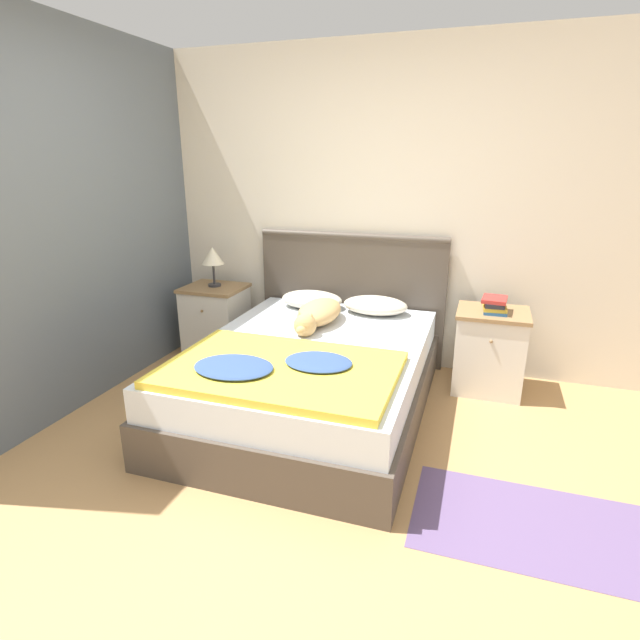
{
  "coord_description": "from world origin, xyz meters",
  "views": [
    {
      "loc": [
        0.92,
        -1.92,
        1.69
      ],
      "look_at": [
        -0.12,
        1.23,
        0.61
      ],
      "focal_mm": 28.0,
      "sensor_mm": 36.0,
      "label": 1
    }
  ],
  "objects_px": {
    "pillow_right": "(375,305)",
    "table_lamp": "(213,257)",
    "pillow_left": "(312,300)",
    "dog": "(318,314)",
    "book_stack": "(495,305)",
    "nightstand_right": "(489,351)",
    "bed": "(311,378)",
    "nightstand_left": "(216,321)"
  },
  "relations": [
    {
      "from": "pillow_left",
      "to": "pillow_right",
      "type": "height_order",
      "value": "same"
    },
    {
      "from": "book_stack",
      "to": "bed",
      "type": "bearing_deg",
      "value": -147.89
    },
    {
      "from": "nightstand_right",
      "to": "table_lamp",
      "type": "bearing_deg",
      "value": 179.66
    },
    {
      "from": "bed",
      "to": "pillow_left",
      "type": "height_order",
      "value": "pillow_left"
    },
    {
      "from": "pillow_left",
      "to": "bed",
      "type": "bearing_deg",
      "value": -71.35
    },
    {
      "from": "pillow_left",
      "to": "book_stack",
      "type": "relative_size",
      "value": 2.25
    },
    {
      "from": "bed",
      "to": "table_lamp",
      "type": "distance_m",
      "value": 1.52
    },
    {
      "from": "pillow_right",
      "to": "book_stack",
      "type": "relative_size",
      "value": 2.25
    },
    {
      "from": "bed",
      "to": "pillow_left",
      "type": "xyz_separation_m",
      "value": [
        -0.27,
        0.79,
        0.33
      ]
    },
    {
      "from": "pillow_right",
      "to": "table_lamp",
      "type": "xyz_separation_m",
      "value": [
        -1.42,
        -0.03,
        0.3
      ]
    },
    {
      "from": "pillow_right",
      "to": "book_stack",
      "type": "xyz_separation_m",
      "value": [
        0.89,
        -0.07,
        0.1
      ]
    },
    {
      "from": "bed",
      "to": "book_stack",
      "type": "xyz_separation_m",
      "value": [
        1.15,
        0.72,
        0.43
      ]
    },
    {
      "from": "nightstand_right",
      "to": "pillow_left",
      "type": "xyz_separation_m",
      "value": [
        -1.42,
        0.04,
        0.26
      ]
    },
    {
      "from": "dog",
      "to": "table_lamp",
      "type": "xyz_separation_m",
      "value": [
        -1.07,
        0.36,
        0.29
      ]
    },
    {
      "from": "bed",
      "to": "pillow_right",
      "type": "xyz_separation_m",
      "value": [
        0.27,
        0.79,
        0.33
      ]
    },
    {
      "from": "bed",
      "to": "dog",
      "type": "xyz_separation_m",
      "value": [
        -0.08,
        0.4,
        0.34
      ]
    },
    {
      "from": "nightstand_right",
      "to": "book_stack",
      "type": "bearing_deg",
      "value": -84.89
    },
    {
      "from": "nightstand_right",
      "to": "dog",
      "type": "distance_m",
      "value": 1.31
    },
    {
      "from": "nightstand_right",
      "to": "table_lamp",
      "type": "relative_size",
      "value": 1.84
    },
    {
      "from": "nightstand_left",
      "to": "nightstand_right",
      "type": "bearing_deg",
      "value": 0.0
    },
    {
      "from": "bed",
      "to": "nightstand_right",
      "type": "height_order",
      "value": "nightstand_right"
    },
    {
      "from": "pillow_right",
      "to": "dog",
      "type": "height_order",
      "value": "dog"
    },
    {
      "from": "nightstand_left",
      "to": "pillow_left",
      "type": "height_order",
      "value": "pillow_left"
    },
    {
      "from": "book_stack",
      "to": "table_lamp",
      "type": "relative_size",
      "value": 0.67
    },
    {
      "from": "pillow_left",
      "to": "table_lamp",
      "type": "xyz_separation_m",
      "value": [
        -0.89,
        -0.03,
        0.3
      ]
    },
    {
      "from": "bed",
      "to": "table_lamp",
      "type": "bearing_deg",
      "value": 146.44
    },
    {
      "from": "table_lamp",
      "to": "nightstand_right",
      "type": "bearing_deg",
      "value": -0.34
    },
    {
      "from": "nightstand_left",
      "to": "bed",
      "type": "bearing_deg",
      "value": -33.08
    },
    {
      "from": "pillow_left",
      "to": "book_stack",
      "type": "bearing_deg",
      "value": -2.64
    },
    {
      "from": "nightstand_left",
      "to": "nightstand_right",
      "type": "distance_m",
      "value": 2.3
    },
    {
      "from": "bed",
      "to": "pillow_left",
      "type": "relative_size",
      "value": 3.95
    },
    {
      "from": "nightstand_left",
      "to": "pillow_right",
      "type": "distance_m",
      "value": 1.44
    },
    {
      "from": "bed",
      "to": "pillow_right",
      "type": "relative_size",
      "value": 3.95
    },
    {
      "from": "bed",
      "to": "book_stack",
      "type": "height_order",
      "value": "book_stack"
    },
    {
      "from": "dog",
      "to": "book_stack",
      "type": "relative_size",
      "value": 3.49
    },
    {
      "from": "pillow_left",
      "to": "dog",
      "type": "distance_m",
      "value": 0.43
    },
    {
      "from": "pillow_left",
      "to": "dog",
      "type": "height_order",
      "value": "dog"
    },
    {
      "from": "nightstand_left",
      "to": "dog",
      "type": "distance_m",
      "value": 1.16
    },
    {
      "from": "book_stack",
      "to": "nightstand_left",
      "type": "bearing_deg",
      "value": 179.35
    },
    {
      "from": "nightstand_right",
      "to": "pillow_left",
      "type": "distance_m",
      "value": 1.44
    },
    {
      "from": "pillow_right",
      "to": "dog",
      "type": "relative_size",
      "value": 0.64
    },
    {
      "from": "pillow_right",
      "to": "book_stack",
      "type": "height_order",
      "value": "book_stack"
    }
  ]
}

